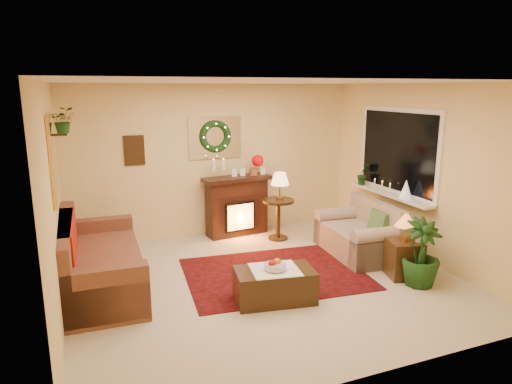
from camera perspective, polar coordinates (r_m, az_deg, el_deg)
name	(u,v)px	position (r m, az deg, el deg)	size (l,w,h in m)	color
floor	(266,281)	(6.23, 1.22, -11.04)	(5.00, 5.00, 0.00)	beige
ceiling	(267,82)	(5.70, 1.35, 13.61)	(5.00, 5.00, 0.00)	white
wall_back	(215,161)	(7.91, -5.13, 3.92)	(5.00, 5.00, 0.00)	#EFD88C
wall_front	(372,239)	(3.93, 14.30, -5.75)	(5.00, 5.00, 0.00)	#EFD88C
wall_left	(53,204)	(5.39, -24.00, -1.43)	(4.50, 4.50, 0.00)	#EFD88C
wall_right	(422,173)	(7.17, 20.00, 2.25)	(4.50, 4.50, 0.00)	#EFD88C
area_rug	(275,274)	(6.45, 2.36, -10.15)	(2.43, 1.82, 0.01)	#5B171E
sofa	(101,257)	(6.18, -18.81, -7.68)	(0.96, 2.19, 0.94)	#3A2C1E
red_throw	(99,250)	(6.35, -19.04, -6.90)	(0.85, 1.38, 0.02)	#B12401
fireplace	(237,204)	(7.96, -2.43, -1.49)	(1.06, 0.33, 0.97)	#341F14
poinsettia	(258,161)	(7.89, 0.20, 3.94)	(0.20, 0.20, 0.20)	red
mantel_candle_a	(214,166)	(7.64, -5.32, 3.29)	(0.06, 0.06, 0.19)	white
mantel_candle_b	(223,165)	(7.74, -4.10, 3.43)	(0.06, 0.06, 0.18)	beige
mantel_mirror	(215,138)	(7.84, -5.15, 6.79)	(0.92, 0.02, 0.72)	white
wreath	(216,137)	(7.80, -5.07, 6.91)	(0.55, 0.55, 0.11)	#194719
wall_art	(134,150)	(7.59, -14.97, 5.05)	(0.32, 0.03, 0.48)	#381E11
gold_mirror	(52,159)	(5.60, -24.12, 3.77)	(0.03, 0.84, 1.00)	gold
hanging_plant	(64,133)	(6.32, -22.83, 6.82)	(0.33, 0.28, 0.36)	#194719
loveseat	(358,228)	(7.21, 12.58, -4.44)	(0.82, 1.41, 0.82)	#A39386
window_frame	(398,151)	(7.54, 17.30, 4.86)	(0.03, 1.86, 1.36)	white
window_glass	(397,152)	(7.53, 17.21, 4.85)	(0.02, 1.70, 1.22)	black
window_sill	(389,194)	(7.59, 16.34, -0.25)	(0.22, 1.86, 0.04)	white
mini_tree	(406,189)	(7.21, 18.23, 0.33)	(0.19, 0.19, 0.29)	silver
sill_plant	(363,174)	(8.07, 13.23, 2.26)	(0.26, 0.21, 0.48)	#1E5A1A
side_table_round	(278,221)	(7.77, 2.78, -3.58)	(0.53, 0.53, 0.69)	#3B210D
lamp_cream	(280,189)	(7.63, 3.00, 0.40)	(0.31, 0.31, 0.47)	#FED598
end_table_square	(404,258)	(6.57, 18.02, -7.86)	(0.42, 0.42, 0.51)	black
lamp_tiffany	(406,224)	(6.44, 18.22, -3.86)	(0.30, 0.30, 0.43)	orange
coffee_table	(275,284)	(5.62, 2.35, -11.47)	(0.95, 0.52, 0.40)	#3F2716
fruit_bowl	(275,266)	(5.51, 2.39, -9.27)	(0.26, 0.26, 0.06)	beige
floor_palm	(421,252)	(6.32, 19.91, -7.12)	(1.49, 1.49, 2.66)	#144119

